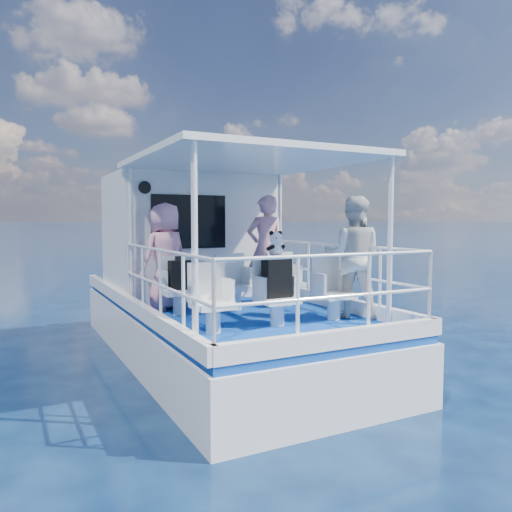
# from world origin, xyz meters

# --- Properties ---
(ground) EXTENTS (2000.00, 2000.00, 0.00)m
(ground) POSITION_xyz_m (0.00, 0.00, 0.00)
(ground) COLOR #061632
(ground) RESTS_ON ground
(hull) EXTENTS (3.00, 7.00, 1.60)m
(hull) POSITION_xyz_m (0.00, 1.00, 0.00)
(hull) COLOR white
(hull) RESTS_ON ground
(deck) EXTENTS (2.90, 6.90, 0.10)m
(deck) POSITION_xyz_m (0.00, 1.00, 0.85)
(deck) COLOR navy
(deck) RESTS_ON hull
(cabin) EXTENTS (2.85, 2.00, 2.20)m
(cabin) POSITION_xyz_m (0.00, 2.30, 2.00)
(cabin) COLOR white
(cabin) RESTS_ON deck
(canopy) EXTENTS (3.00, 3.20, 0.08)m
(canopy) POSITION_xyz_m (0.00, -0.20, 3.14)
(canopy) COLOR white
(canopy) RESTS_ON cabin
(canopy_posts) EXTENTS (2.77, 2.97, 2.20)m
(canopy_posts) POSITION_xyz_m (0.00, -0.25, 2.00)
(canopy_posts) COLOR white
(canopy_posts) RESTS_ON deck
(railings) EXTENTS (2.84, 3.59, 1.00)m
(railings) POSITION_xyz_m (0.00, -0.58, 1.40)
(railings) COLOR white
(railings) RESTS_ON deck
(seat_port_fwd) EXTENTS (0.48, 0.46, 0.38)m
(seat_port_fwd) POSITION_xyz_m (-0.90, 0.20, 1.09)
(seat_port_fwd) COLOR white
(seat_port_fwd) RESTS_ON deck
(seat_center_fwd) EXTENTS (0.48, 0.46, 0.38)m
(seat_center_fwd) POSITION_xyz_m (0.00, 0.20, 1.09)
(seat_center_fwd) COLOR white
(seat_center_fwd) RESTS_ON deck
(seat_stbd_fwd) EXTENTS (0.48, 0.46, 0.38)m
(seat_stbd_fwd) POSITION_xyz_m (0.90, 0.20, 1.09)
(seat_stbd_fwd) COLOR white
(seat_stbd_fwd) RESTS_ON deck
(seat_port_aft) EXTENTS (0.48, 0.46, 0.38)m
(seat_port_aft) POSITION_xyz_m (-0.90, -1.10, 1.09)
(seat_port_aft) COLOR white
(seat_port_aft) RESTS_ON deck
(seat_center_aft) EXTENTS (0.48, 0.46, 0.38)m
(seat_center_aft) POSITION_xyz_m (0.00, -1.10, 1.09)
(seat_center_aft) COLOR white
(seat_center_aft) RESTS_ON deck
(seat_stbd_aft) EXTENTS (0.48, 0.46, 0.38)m
(seat_stbd_aft) POSITION_xyz_m (0.90, -1.10, 1.09)
(seat_stbd_aft) COLOR white
(seat_stbd_aft) RESTS_ON deck
(passenger_port_fwd) EXTENTS (0.73, 0.62, 1.64)m
(passenger_port_fwd) POSITION_xyz_m (-0.95, 0.70, 1.72)
(passenger_port_fwd) COLOR pink
(passenger_port_fwd) RESTS_ON deck
(passenger_stbd_fwd) EXTENTS (0.70, 0.50, 1.79)m
(passenger_stbd_fwd) POSITION_xyz_m (0.76, 0.64, 1.80)
(passenger_stbd_fwd) COLOR pink
(passenger_stbd_fwd) RESTS_ON deck
(passenger_stbd_aft) EXTENTS (1.05, 1.04, 1.72)m
(passenger_stbd_aft) POSITION_xyz_m (1.25, -1.06, 1.76)
(passenger_stbd_aft) COLOR white
(passenger_stbd_aft) RESTS_ON deck
(backpack_port) EXTENTS (0.32, 0.18, 0.42)m
(backpack_port) POSITION_xyz_m (-0.90, 0.14, 1.49)
(backpack_port) COLOR black
(backpack_port) RESTS_ON seat_port_fwd
(backpack_center) EXTENTS (0.35, 0.20, 0.53)m
(backpack_center) POSITION_xyz_m (-0.03, -1.13, 1.54)
(backpack_center) COLOR black
(backpack_center) RESTS_ON seat_center_aft
(compact_camera) EXTENTS (0.11, 0.06, 0.06)m
(compact_camera) POSITION_xyz_m (-0.92, 0.15, 1.73)
(compact_camera) COLOR black
(compact_camera) RESTS_ON backpack_port
(panda) EXTENTS (0.21, 0.18, 0.33)m
(panda) POSITION_xyz_m (-0.03, -1.10, 1.97)
(panda) COLOR white
(panda) RESTS_ON backpack_center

